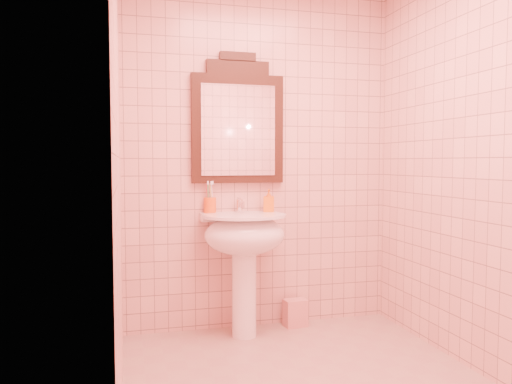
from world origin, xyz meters
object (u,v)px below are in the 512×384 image
object	(u,v)px
mirror	(238,123)
toothbrush_cup	(210,205)
towel	(295,313)
pedestal_sink	(244,243)
soap_dispenser	(269,200)

from	to	relation	value
mirror	toothbrush_cup	bearing A→B (deg)	-173.97
toothbrush_cup	towel	xyz separation A→B (m)	(0.63, -0.06, -0.82)
pedestal_sink	mirror	xyz separation A→B (m)	(0.00, 0.20, 0.85)
pedestal_sink	toothbrush_cup	world-z (taller)	toothbrush_cup
pedestal_sink	mirror	bearing A→B (deg)	90.00
mirror	toothbrush_cup	distance (m)	0.62
pedestal_sink	towel	world-z (taller)	pedestal_sink
towel	toothbrush_cup	bearing A→B (deg)	174.77
pedestal_sink	towel	distance (m)	0.71
toothbrush_cup	towel	distance (m)	1.03
toothbrush_cup	soap_dispenser	world-z (taller)	toothbrush_cup
mirror	soap_dispenser	size ratio (longest dim) A/B	5.61
pedestal_sink	toothbrush_cup	size ratio (longest dim) A/B	4.25
toothbrush_cup	soap_dispenser	size ratio (longest dim) A/B	1.22
towel	soap_dispenser	bearing A→B (deg)	176.93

